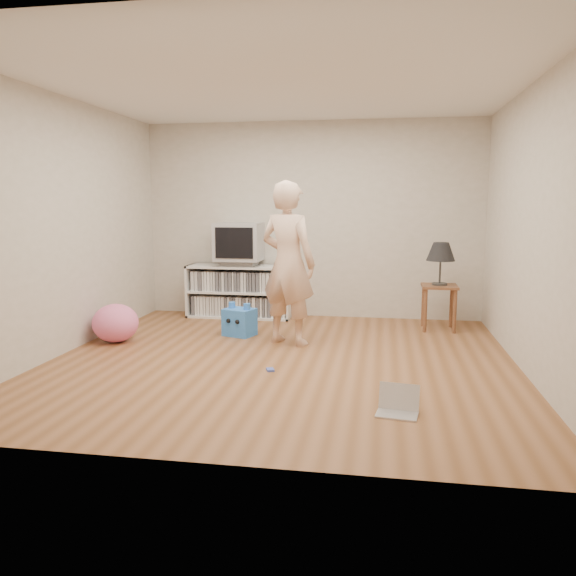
% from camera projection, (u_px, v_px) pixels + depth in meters
% --- Properties ---
extents(ground, '(4.50, 4.50, 0.00)m').
position_uv_depth(ground, '(282.00, 360.00, 5.51)').
color(ground, brown).
rests_on(ground, ground).
extents(walls, '(4.52, 4.52, 2.60)m').
position_uv_depth(walls, '(281.00, 227.00, 5.32)').
color(walls, '#BBB3A4').
rests_on(walls, ground).
extents(ceiling, '(4.50, 4.50, 0.01)m').
position_uv_depth(ceiling, '(281.00, 85.00, 5.12)').
color(ceiling, white).
rests_on(ceiling, walls).
extents(media_unit, '(1.40, 0.45, 0.70)m').
position_uv_depth(media_unit, '(240.00, 291.00, 7.60)').
color(media_unit, white).
rests_on(media_unit, ground).
extents(dvd_deck, '(0.45, 0.35, 0.07)m').
position_uv_depth(dvd_deck, '(239.00, 263.00, 7.53)').
color(dvd_deck, gray).
rests_on(dvd_deck, media_unit).
extents(crt_tv, '(0.60, 0.53, 0.50)m').
position_uv_depth(crt_tv, '(239.00, 242.00, 7.48)').
color(crt_tv, '#A1A1A6').
rests_on(crt_tv, dvd_deck).
extents(side_table, '(0.42, 0.42, 0.55)m').
position_uv_depth(side_table, '(439.00, 296.00, 6.79)').
color(side_table, brown).
rests_on(side_table, ground).
extents(table_lamp, '(0.34, 0.34, 0.52)m').
position_uv_depth(table_lamp, '(441.00, 253.00, 6.71)').
color(table_lamp, '#333333').
rests_on(table_lamp, side_table).
extents(person, '(0.76, 0.63, 1.77)m').
position_uv_depth(person, '(288.00, 264.00, 6.05)').
color(person, beige).
rests_on(person, ground).
extents(laptop, '(0.33, 0.28, 0.20)m').
position_uv_depth(laptop, '(398.00, 406.00, 4.12)').
color(laptop, silver).
rests_on(laptop, ground).
extents(playing_cards, '(0.09, 0.11, 0.02)m').
position_uv_depth(playing_cards, '(270.00, 370.00, 5.16)').
color(playing_cards, '#495CC3').
rests_on(playing_cards, ground).
extents(plush_blue, '(0.40, 0.36, 0.39)m').
position_uv_depth(plush_blue, '(239.00, 322.00, 6.52)').
color(plush_blue, '#2D78E5').
rests_on(plush_blue, ground).
extents(plush_pink, '(0.51, 0.51, 0.43)m').
position_uv_depth(plush_pink, '(116.00, 323.00, 6.22)').
color(plush_pink, pink).
rests_on(plush_pink, ground).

